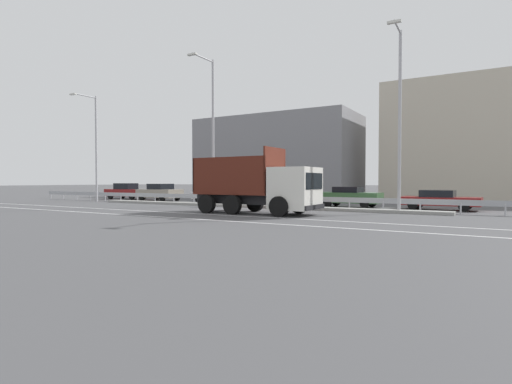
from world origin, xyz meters
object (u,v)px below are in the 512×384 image
street_lamp_2 (399,113)px  parked_car_2 (217,194)px  street_lamp_1 (212,126)px  parked_car_4 (349,197)px  parked_car_0 (127,191)px  parked_car_5 (439,200)px  parked_car_3 (277,195)px  parked_car_1 (160,192)px  median_road_sign (235,189)px  street_lamp_0 (95,143)px  dump_truck (270,190)px

street_lamp_2 → parked_car_2: (-15.51, 4.18, -4.85)m
street_lamp_1 → parked_car_4: street_lamp_1 is taller
parked_car_0 → parked_car_5: parked_car_0 is taller
parked_car_3 → parked_car_0: bearing=-88.9°
street_lamp_2 → parked_car_1: 22.68m
median_road_sign → street_lamp_0: (-14.68, -0.24, 3.91)m
parked_car_2 → parked_car_5: size_ratio=0.90×
parked_car_2 → street_lamp_1: bearing=33.6°
street_lamp_0 → parked_car_0: bearing=105.1°
parked_car_0 → parked_car_3: bearing=85.4°
street_lamp_1 → street_lamp_2: bearing=0.3°
street_lamp_1 → parked_car_3: (3.19, 4.07, -5.01)m
dump_truck → parked_car_1: size_ratio=1.66×
parked_car_1 → parked_car_4: size_ratio=1.00×
median_road_sign → parked_car_2: bearing=138.2°
dump_truck → parked_car_3: 8.95m
parked_car_4 → parked_car_5: size_ratio=0.92×
street_lamp_1 → parked_car_0: size_ratio=2.20×
street_lamp_0 → parked_car_0: size_ratio=1.95×
parked_car_0 → parked_car_4: 23.03m
dump_truck → street_lamp_0: (-19.80, 4.12, 3.86)m
median_road_sign → street_lamp_2: street_lamp_2 is taller
street_lamp_2 → parked_car_4: size_ratio=2.36×
street_lamp_0 → parked_car_1: (3.94, 3.92, -4.38)m
street_lamp_0 → street_lamp_1: 12.89m
parked_car_2 → street_lamp_2: bearing=76.8°
street_lamp_0 → parked_car_2: street_lamp_0 is taller
street_lamp_1 → parked_car_2: size_ratio=2.50×
dump_truck → parked_car_1: bearing=-116.6°
parked_car_0 → dump_truck: bearing=65.0°
median_road_sign → parked_car_2: median_road_sign is taller
street_lamp_1 → parked_car_5: size_ratio=2.24×
median_road_sign → street_lamp_1: 4.88m
parked_car_1 → parked_car_4: 17.81m
median_road_sign → parked_car_3: size_ratio=0.56×
street_lamp_0 → street_lamp_2: bearing=0.0°
dump_truck → parked_car_2: (-9.55, 8.31, -0.58)m
street_lamp_0 → parked_car_2: size_ratio=2.21×
parked_car_1 → parked_car_5: bearing=-87.3°
street_lamp_0 → parked_car_3: size_ratio=2.23×
street_lamp_2 → street_lamp_1: bearing=-179.7°
street_lamp_1 → parked_car_1: street_lamp_1 is taller
street_lamp_2 → median_road_sign: bearing=178.8°
parked_car_1 → parked_car_3: 12.13m
parked_car_3 → parked_car_5: 11.38m
street_lamp_2 → parked_car_1: size_ratio=2.35×
parked_car_1 → parked_car_2: bearing=-85.0°
parked_car_4 → street_lamp_1: bearing=-62.6°
street_lamp_2 → parked_car_4: street_lamp_2 is taller
dump_truck → street_lamp_1: 9.19m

